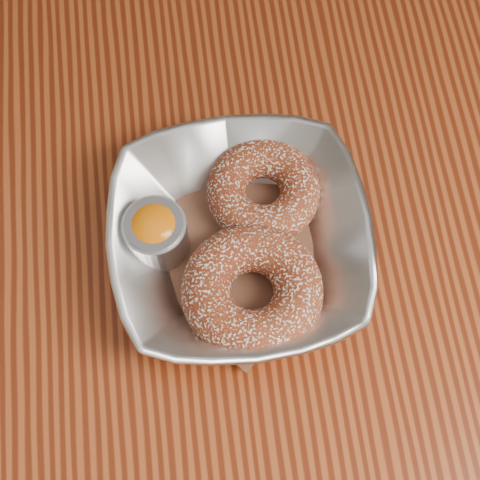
{
  "coord_description": "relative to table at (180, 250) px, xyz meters",
  "views": [
    {
      "loc": [
        0.03,
        -0.27,
        1.32
      ],
      "look_at": [
        0.05,
        -0.05,
        0.78
      ],
      "focal_mm": 55.0,
      "sensor_mm": 36.0,
      "label": 1
    }
  ],
  "objects": [
    {
      "name": "donut_front",
      "position": [
        0.06,
        -0.09,
        0.13
      ],
      "size": [
        0.13,
        0.13,
        0.04
      ],
      "primitive_type": "torus",
      "rotation": [
        0.0,
        0.0,
        -0.2
      ],
      "color": "maroon",
      "rests_on": "parchment"
    },
    {
      "name": "donut_back",
      "position": [
        0.08,
        -0.01,
        0.13
      ],
      "size": [
        0.11,
        0.11,
        0.03
      ],
      "primitive_type": "torus",
      "rotation": [
        0.0,
        0.0,
        -0.19
      ],
      "color": "maroon",
      "rests_on": "parchment"
    },
    {
      "name": "serving_bowl",
      "position": [
        0.05,
        -0.05,
        0.12
      ],
      "size": [
        0.21,
        0.21,
        0.05
      ],
      "primitive_type": "imported",
      "color": "silver",
      "rests_on": "table"
    },
    {
      "name": "parchment",
      "position": [
        0.05,
        -0.05,
        0.11
      ],
      "size": [
        0.2,
        0.2,
        0.0
      ],
      "primitive_type": "cube",
      "rotation": [
        0.0,
        0.0,
        0.7
      ],
      "color": "brown",
      "rests_on": "table"
    },
    {
      "name": "ground_plane",
      "position": [
        0.0,
        0.0,
        -0.65
      ],
      "size": [
        4.0,
        4.0,
        0.0
      ],
      "primitive_type": "plane",
      "color": "#565659",
      "rests_on": "ground"
    },
    {
      "name": "ramekin",
      "position": [
        -0.01,
        -0.04,
        0.13
      ],
      "size": [
        0.05,
        0.05,
        0.05
      ],
      "color": "silver",
      "rests_on": "table"
    },
    {
      "name": "table",
      "position": [
        0.0,
        0.0,
        0.0
      ],
      "size": [
        1.2,
        0.8,
        0.75
      ],
      "color": "maroon",
      "rests_on": "ground_plane"
    }
  ]
}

